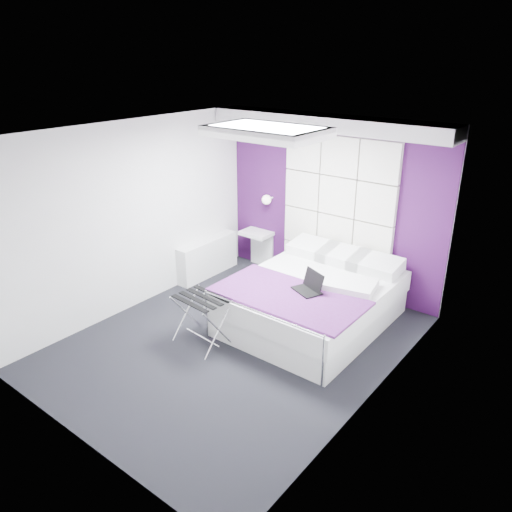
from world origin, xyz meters
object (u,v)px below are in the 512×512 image
Objects in this scene: radiator at (208,257)px; luggage_rack at (202,321)px; laptop at (309,286)px; wall_lamp at (268,199)px; nightstand at (257,233)px; bed at (312,300)px.

luggage_rack reaches higher than radiator.
radiator is 3.34× the size of laptop.
luggage_rack is at bearing -110.22° from laptop.
wall_lamp is 0.42× the size of laptop.
nightstand reaches higher than luggage_rack.
luggage_rack is (0.72, -2.32, -0.91)m from wall_lamp.
radiator is at bearing -170.94° from laptop.
bed is 1.51m from luggage_rack.
radiator is at bearing -121.80° from nightstand.
nightstand is 2.25m from laptop.
wall_lamp is 2.04m from bed.
radiator is 2.18m from bed.
radiator is (-0.64, -0.76, -0.92)m from wall_lamp.
wall_lamp reaches higher than radiator.
bed is (1.52, -1.04, -0.89)m from wall_lamp.
laptop is at bearing -14.28° from radiator.
wall_lamp is at bearing 49.90° from radiator.
laptop is at bearing -35.30° from nightstand.
wall_lamp reaches higher than bed.
nightstand is at bearing 168.05° from laptop.
bed is 0.49m from laptop.
luggage_rack is (-0.80, -1.28, -0.02)m from bed.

